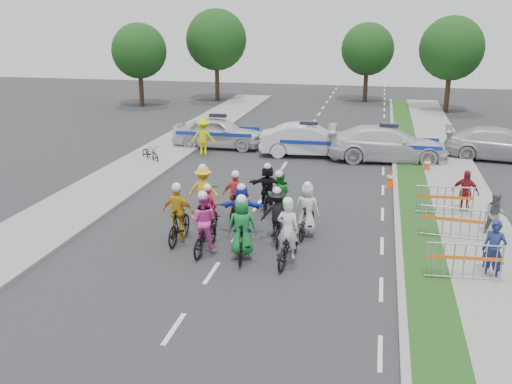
% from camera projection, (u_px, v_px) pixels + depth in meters
% --- Properties ---
extents(ground, '(90.00, 90.00, 0.00)m').
position_uv_depth(ground, '(212.00, 273.00, 15.77)').
color(ground, '#28282B').
rests_on(ground, ground).
extents(curb_right, '(0.20, 60.00, 0.12)m').
position_uv_depth(curb_right, '(397.00, 223.00, 19.38)').
color(curb_right, gray).
rests_on(curb_right, ground).
extents(grass_strip, '(1.20, 60.00, 0.11)m').
position_uv_depth(grass_strip, '(419.00, 225.00, 19.24)').
color(grass_strip, '#164617').
rests_on(grass_strip, ground).
extents(sidewalk_right, '(2.40, 60.00, 0.13)m').
position_uv_depth(sidewalk_right, '(475.00, 229.00, 18.87)').
color(sidewalk_right, gray).
rests_on(sidewalk_right, ground).
extents(sidewalk_left, '(3.00, 60.00, 0.13)m').
position_uv_depth(sidewalk_left, '(85.00, 200.00, 21.74)').
color(sidewalk_left, gray).
rests_on(sidewalk_left, ground).
extents(rider_0, '(0.90, 2.03, 2.01)m').
position_uv_depth(rider_0, '(288.00, 241.00, 16.24)').
color(rider_0, black).
rests_on(rider_0, ground).
extents(rider_1, '(0.90, 1.96, 2.00)m').
position_uv_depth(rider_1, '(242.00, 234.00, 16.48)').
color(rider_1, black).
rests_on(rider_1, ground).
extents(rider_2, '(0.83, 1.93, 1.94)m').
position_uv_depth(rider_2, '(204.00, 229.00, 16.99)').
color(rider_2, black).
rests_on(rider_2, ground).
extents(rider_3, '(0.99, 1.87, 1.96)m').
position_uv_depth(rider_3, '(179.00, 219.00, 17.73)').
color(rider_3, black).
rests_on(rider_3, ground).
extents(rider_4, '(1.09, 1.85, 1.81)m').
position_uv_depth(rider_4, '(277.00, 220.00, 17.80)').
color(rider_4, black).
rests_on(rider_4, ground).
extents(rider_5, '(1.47, 1.76, 1.81)m').
position_uv_depth(rider_5, '(242.00, 214.00, 18.15)').
color(rider_5, black).
rests_on(rider_5, ground).
extents(rider_6, '(0.60, 1.68, 1.71)m').
position_uv_depth(rider_6, '(209.00, 217.00, 18.48)').
color(rider_6, black).
rests_on(rider_6, ground).
extents(rider_7, '(0.84, 1.82, 1.85)m').
position_uv_depth(rider_7, '(307.00, 215.00, 18.20)').
color(rider_7, black).
rests_on(rider_7, ground).
extents(rider_8, '(0.90, 1.91, 1.87)m').
position_uv_depth(rider_8, '(279.00, 203.00, 19.46)').
color(rider_8, black).
rests_on(rider_8, ground).
extents(rider_9, '(0.93, 1.76, 1.84)m').
position_uv_depth(rider_9, '(236.00, 202.00, 19.53)').
color(rider_9, black).
rests_on(rider_9, ground).
extents(rider_10, '(1.08, 1.92, 1.96)m').
position_uv_depth(rider_10, '(204.00, 197.00, 19.91)').
color(rider_10, black).
rests_on(rider_10, ground).
extents(rider_11, '(1.46, 1.74, 1.81)m').
position_uv_depth(rider_11, '(268.00, 190.00, 20.59)').
color(rider_11, black).
rests_on(rider_11, ground).
extents(police_car_0, '(4.82, 1.95, 1.64)m').
position_uv_depth(police_car_0, '(218.00, 132.00, 30.48)').
color(police_car_0, silver).
rests_on(police_car_0, ground).
extents(police_car_1, '(5.00, 2.18, 1.60)m').
position_uv_depth(police_car_1, '(308.00, 140.00, 28.66)').
color(police_car_1, silver).
rests_on(police_car_1, ground).
extents(police_car_2, '(5.94, 2.79, 1.68)m').
position_uv_depth(police_car_2, '(388.00, 144.00, 27.69)').
color(police_car_2, silver).
rests_on(police_car_2, ground).
extents(civilian_sedan, '(5.52, 2.74, 1.54)m').
position_uv_depth(civilian_sedan, '(500.00, 144.00, 27.92)').
color(civilian_sedan, '#BABBC0').
rests_on(civilian_sedan, ground).
extents(spectator_0, '(0.73, 0.63, 1.70)m').
position_uv_depth(spectator_0, '(494.00, 251.00, 15.11)').
color(spectator_0, navy).
rests_on(spectator_0, ground).
extents(spectator_1, '(0.75, 0.59, 1.54)m').
position_uv_depth(spectator_1, '(496.00, 216.00, 18.00)').
color(spectator_1, slate).
rests_on(spectator_1, ground).
extents(spectator_2, '(1.04, 0.70, 1.64)m').
position_uv_depth(spectator_2, '(465.00, 192.00, 20.18)').
color(spectator_2, maroon).
rests_on(spectator_2, ground).
extents(marshal_hiviz, '(1.21, 0.70, 1.88)m').
position_uv_depth(marshal_hiviz, '(204.00, 137.00, 28.76)').
color(marshal_hiviz, '#D0E90C').
rests_on(marshal_hiviz, ground).
extents(barrier_0, '(2.03, 0.65, 1.12)m').
position_uv_depth(barrier_0, '(464.00, 263.00, 15.05)').
color(barrier_0, '#A5A8AD').
rests_on(barrier_0, ground).
extents(barrier_1, '(2.04, 0.69, 1.12)m').
position_uv_depth(barrier_1, '(452.00, 224.00, 17.86)').
color(barrier_1, '#A5A8AD').
rests_on(barrier_1, ground).
extents(barrier_2, '(2.03, 0.62, 1.12)m').
position_uv_depth(barrier_2, '(445.00, 201.00, 20.03)').
color(barrier_2, '#A5A8AD').
rests_on(barrier_2, ground).
extents(cone_0, '(0.40, 0.40, 0.70)m').
position_uv_depth(cone_0, '(390.00, 179.00, 23.52)').
color(cone_0, '#F24C0C').
rests_on(cone_0, ground).
extents(cone_1, '(0.40, 0.40, 0.70)m').
position_uv_depth(cone_1, '(427.00, 165.00, 25.76)').
color(cone_1, '#F24C0C').
rests_on(cone_1, ground).
extents(parked_bike, '(1.52, 1.37, 0.80)m').
position_uv_depth(parked_bike, '(150.00, 153.00, 27.68)').
color(parked_bike, black).
rests_on(parked_bike, ground).
extents(tree_0, '(4.20, 4.20, 6.30)m').
position_uv_depth(tree_0, '(139.00, 51.00, 43.49)').
color(tree_0, '#382619').
rests_on(tree_0, ground).
extents(tree_1, '(4.55, 4.55, 6.82)m').
position_uv_depth(tree_1, '(452.00, 48.00, 40.57)').
color(tree_1, '#382619').
rests_on(tree_1, ground).
extents(tree_3, '(4.90, 4.90, 7.35)m').
position_uv_depth(tree_3, '(216.00, 40.00, 45.99)').
color(tree_3, '#382619').
rests_on(tree_3, ground).
extents(tree_4, '(4.20, 4.20, 6.30)m').
position_uv_depth(tree_4, '(368.00, 49.00, 45.62)').
color(tree_4, '#382619').
rests_on(tree_4, ground).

